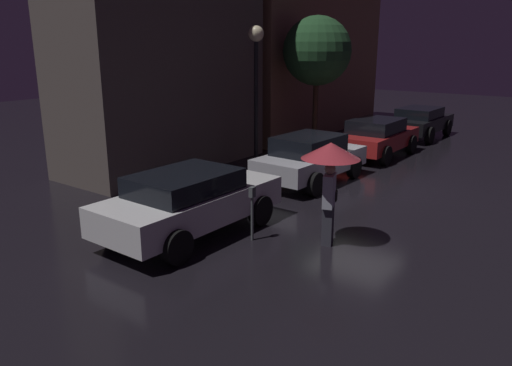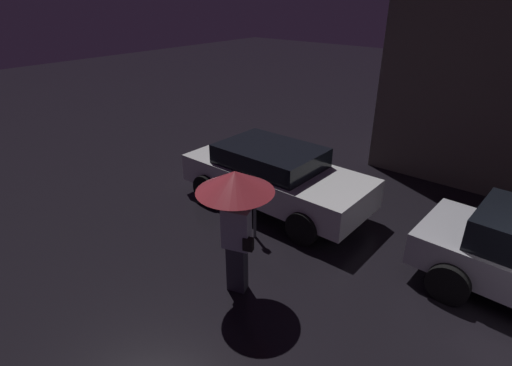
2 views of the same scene
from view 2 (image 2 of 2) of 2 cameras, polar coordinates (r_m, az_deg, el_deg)
The scene contains 3 objects.
parked_car_white at distance 9.05m, azimuth 2.67°, elevation 1.13°, with size 4.35×2.03×1.42m.
pedestrian_with_umbrella at distance 6.00m, azimuth -2.96°, elevation -1.84°, with size 1.20×1.20×2.17m.
parking_meter at distance 7.86m, azimuth -0.16°, elevation -3.17°, with size 0.12×0.10×1.18m.
Camera 2 is at (-0.83, -5.26, 4.54)m, focal length 28.00 mm.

